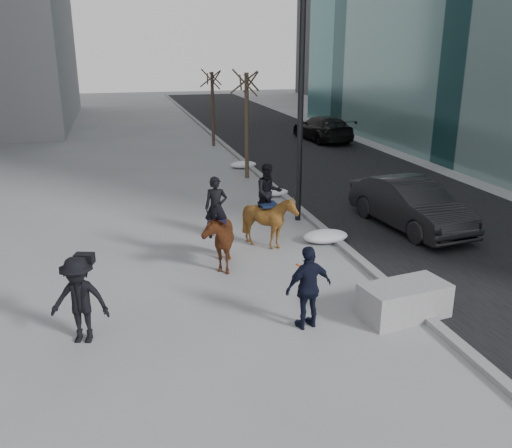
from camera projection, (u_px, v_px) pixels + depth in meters
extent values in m
plane|color=gray|center=(269.00, 304.00, 12.11)|extent=(120.00, 120.00, 0.00)
cube|color=black|center=(363.00, 182.00, 22.97)|extent=(8.00, 90.00, 0.01)
cube|color=gray|center=(273.00, 186.00, 22.00)|extent=(0.25, 90.00, 0.12)
cube|color=#97989A|center=(404.00, 301.00, 11.44)|extent=(1.96, 1.19, 0.74)
imported|color=black|center=(410.00, 204.00, 16.94)|extent=(2.18, 4.86, 1.55)
imported|color=black|center=(323.00, 128.00, 32.74)|extent=(2.50, 5.36, 1.52)
imported|color=#521A10|center=(218.00, 238.00, 13.98)|extent=(1.11, 1.93, 1.53)
imported|color=black|center=(216.00, 208.00, 13.87)|extent=(0.64, 0.47, 1.60)
cube|color=#11103B|center=(216.00, 220.00, 13.97)|extent=(0.57, 0.63, 0.06)
imported|color=#502E10|center=(270.00, 221.00, 15.27)|extent=(1.31, 1.46, 1.57)
imported|color=black|center=(268.00, 193.00, 15.16)|extent=(0.81, 0.64, 1.64)
cube|color=#0E1834|center=(268.00, 204.00, 15.27)|extent=(0.50, 0.57, 0.06)
imported|color=black|center=(309.00, 287.00, 10.86)|extent=(1.09, 0.62, 1.75)
cylinder|color=#D8460C|center=(298.00, 265.00, 11.27)|extent=(0.04, 0.18, 0.07)
imported|color=black|center=(79.00, 300.00, 10.32)|extent=(1.27, 0.95, 1.75)
cube|color=black|center=(84.00, 259.00, 10.35)|extent=(0.41, 0.32, 0.20)
cylinder|color=black|center=(301.00, 80.00, 16.56)|extent=(0.18, 0.18, 9.00)
ellipsoid|color=white|center=(274.00, 192.00, 20.78)|extent=(1.09, 0.69, 0.28)
ellipsoid|color=white|center=(243.00, 165.00, 25.54)|extent=(1.25, 0.79, 0.32)
ellipsoid|color=white|center=(325.00, 236.00, 15.89)|extent=(1.36, 0.86, 0.34)
ellipsoid|color=white|center=(398.00, 301.00, 11.92)|extent=(1.18, 0.75, 0.30)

